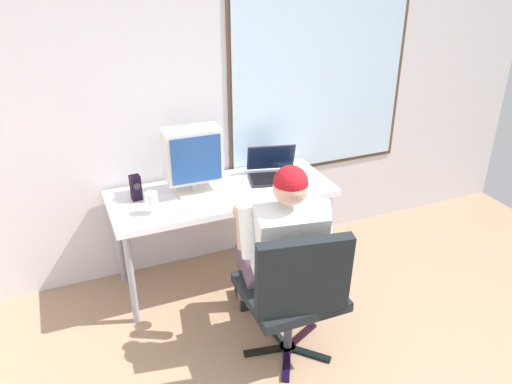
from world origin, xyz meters
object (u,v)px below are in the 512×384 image
object	(u,v)px
person_seated	(282,248)
laptop	(273,169)
office_chair	(295,289)
desk_speaker	(136,188)
crt_monitor	(193,156)
desk	(222,198)
wine_glass	(151,200)

from	to	relation	value
person_seated	laptop	world-z (taller)	person_seated
office_chair	person_seated	xyz separation A→B (m)	(0.04, 0.26, 0.10)
person_seated	laptop	size ratio (longest dim) A/B	2.96
desk_speaker	crt_monitor	bearing A→B (deg)	-6.66
desk	desk_speaker	bearing A→B (deg)	170.29
wine_glass	laptop	bearing A→B (deg)	13.06
office_chair	laptop	xyz separation A→B (m)	(0.33, 1.03, 0.24)
desk	office_chair	bearing A→B (deg)	-84.64
laptop	wine_glass	xyz separation A→B (m)	(-0.92, -0.21, 0.04)
desk	office_chair	distance (m)	0.97
crt_monitor	desk_speaker	size ratio (longest dim) A/B	2.68
laptop	wine_glass	world-z (taller)	laptop
office_chair	laptop	world-z (taller)	same
desk_speaker	laptop	bearing A→B (deg)	-1.07
person_seated	crt_monitor	size ratio (longest dim) A/B	2.69
desk_speaker	person_seated	bearing A→B (deg)	-49.02
office_chair	desk_speaker	world-z (taller)	office_chair
person_seated	desk_speaker	world-z (taller)	person_seated
crt_monitor	wine_glass	world-z (taller)	crt_monitor
person_seated	crt_monitor	world-z (taller)	person_seated
person_seated	desk	bearing A→B (deg)	100.59
desk	crt_monitor	bearing A→B (deg)	163.91
person_seated	wine_glass	xyz separation A→B (m)	(-0.64, 0.56, 0.17)
office_chair	wine_glass	distance (m)	1.05
wine_glass	person_seated	bearing A→B (deg)	-41.43
person_seated	desk_speaker	distance (m)	1.06
laptop	desk_speaker	bearing A→B (deg)	178.93
crt_monitor	desk_speaker	bearing A→B (deg)	173.34
office_chair	crt_monitor	xyz separation A→B (m)	(-0.27, 1.01, 0.45)
wine_glass	desk_speaker	bearing A→B (deg)	102.89
person_seated	crt_monitor	distance (m)	0.88
desk	desk_speaker	world-z (taller)	desk_speaker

